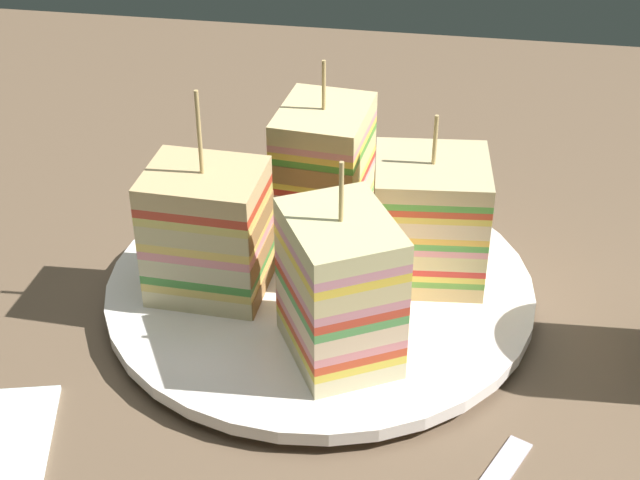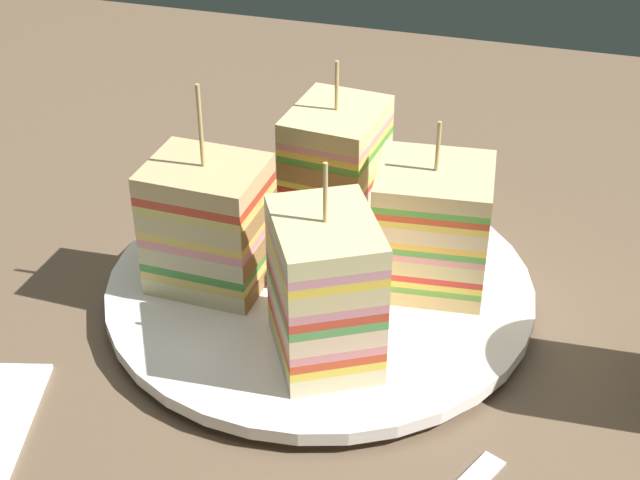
{
  "view_description": "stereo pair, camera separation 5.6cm",
  "coord_description": "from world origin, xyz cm",
  "views": [
    {
      "loc": [
        -7.56,
        46.08,
        35.36
      ],
      "look_at": [
        0.0,
        0.0,
        4.46
      ],
      "focal_mm": 53.96,
      "sensor_mm": 36.0,
      "label": 1
    },
    {
      "loc": [
        -13.01,
        44.84,
        35.36
      ],
      "look_at": [
        0.0,
        0.0,
        4.46
      ],
      "focal_mm": 53.96,
      "sensor_mm": 36.0,
      "label": 2
    }
  ],
  "objects": [
    {
      "name": "ground_plane",
      "position": [
        0.0,
        0.0,
        -0.9
      ],
      "size": [
        97.83,
        89.43,
        1.8
      ],
      "primitive_type": "cube",
      "color": "brown"
    },
    {
      "name": "plate",
      "position": [
        0.0,
        0.0,
        0.88
      ],
      "size": [
        25.55,
        25.55,
        1.46
      ],
      "color": "white",
      "rests_on": "ground_plane"
    },
    {
      "name": "sandwich_wedge_0",
      "position": [
        0.83,
        -6.41,
        5.58
      ],
      "size": [
        5.94,
        7.06,
        11.44
      ],
      "rotation": [
        0.0,
        0.0,
        7.75
      ],
      "color": "#D4B788",
      "rests_on": "plate"
    },
    {
      "name": "sandwich_wedge_1",
      "position": [
        6.26,
        1.58,
        5.35
      ],
      "size": [
        6.8,
        5.67,
        12.73
      ],
      "rotation": [
        0.0,
        0.0,
        9.38
      ],
      "color": "beige",
      "rests_on": "plate"
    },
    {
      "name": "sandwich_wedge_2",
      "position": [
        -2.04,
        6.14,
        5.65
      ],
      "size": [
        7.57,
        8.18,
        11.72
      ],
      "rotation": [
        0.0,
        0.0,
        11.5
      ],
      "color": "beige",
      "rests_on": "plate"
    },
    {
      "name": "sandwich_wedge_3",
      "position": [
        -6.13,
        -2.07,
        5.2
      ],
      "size": [
        7.12,
        6.65,
        10.52
      ],
      "rotation": [
        0.0,
        0.0,
        12.66
      ],
      "color": "#DDBE7B",
      "rests_on": "plate"
    },
    {
      "name": "chip_pile",
      "position": [
        -2.13,
        0.46,
        2.8
      ],
      "size": [
        6.07,
        7.12,
        2.25
      ],
      "color": "#E2C06A",
      "rests_on": "plate"
    },
    {
      "name": "salad_garnish",
      "position": [
        7.27,
        -3.79,
        2.1
      ],
      "size": [
        6.12,
        7.98,
        1.38
      ],
      "color": "#4B7A40",
      "rests_on": "plate"
    }
  ]
}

